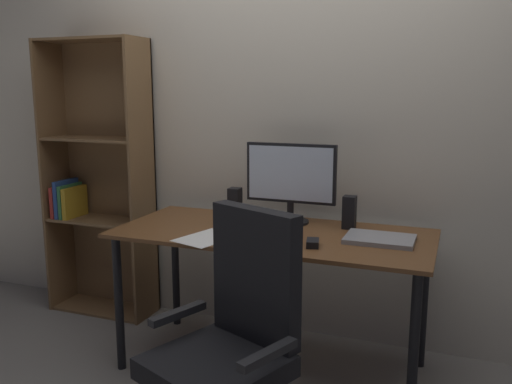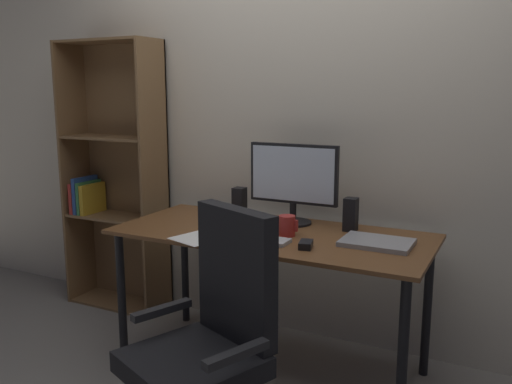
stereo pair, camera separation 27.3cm
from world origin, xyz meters
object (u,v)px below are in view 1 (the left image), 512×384
object	(u,v)px
bookshelf	(98,181)
desk	(272,248)
mouse	(313,243)
speaker_left	(235,203)
speaker_right	(349,212)
keyboard	(264,239)
monitor	(291,178)
office_chair	(231,358)
coffee_mug	(290,225)
laptop	(380,239)

from	to	relation	value
bookshelf	desk	bearing A→B (deg)	-15.04
desk	mouse	world-z (taller)	mouse
speaker_left	bookshelf	bearing A→B (deg)	171.73
speaker_right	bookshelf	xyz separation A→B (m)	(-1.67, 0.15, 0.04)
mouse	speaker_right	size ratio (longest dim) A/B	0.56
desk	keyboard	world-z (taller)	keyboard
desk	speaker_left	xyz separation A→B (m)	(-0.29, 0.21, 0.17)
mouse	speaker_right	bearing A→B (deg)	63.76
monitor	speaker_left	distance (m)	0.36
keyboard	mouse	world-z (taller)	mouse
desk	office_chair	xyz separation A→B (m)	(0.11, -0.78, -0.20)
coffee_mug	speaker_right	world-z (taller)	speaker_right
monitor	desk	bearing A→B (deg)	-97.19
laptop	coffee_mug	bearing A→B (deg)	-174.31
monitor	office_chair	xyz separation A→B (m)	(0.08, -0.99, -0.52)
monitor	keyboard	distance (m)	0.45
mouse	laptop	world-z (taller)	mouse
desk	coffee_mug	distance (m)	0.17
keyboard	monitor	bearing A→B (deg)	89.52
mouse	bookshelf	bearing A→B (deg)	148.20
keyboard	mouse	bearing A→B (deg)	-1.22
laptop	bookshelf	bearing A→B (deg)	169.76
desk	office_chair	bearing A→B (deg)	-82.03
speaker_left	coffee_mug	bearing A→B (deg)	-30.49
office_chair	laptop	bearing A→B (deg)	84.73
laptop	mouse	bearing A→B (deg)	-144.41
bookshelf	monitor	bearing A→B (deg)	-5.99
monitor	mouse	xyz separation A→B (m)	(0.23, -0.39, -0.23)
speaker_right	mouse	bearing A→B (deg)	-103.12
speaker_right	keyboard	bearing A→B (deg)	-131.04
office_chair	bookshelf	size ratio (longest dim) A/B	0.58
speaker_left	office_chair	xyz separation A→B (m)	(0.40, -0.99, -0.37)
laptop	speaker_right	size ratio (longest dim) A/B	1.88
keyboard	office_chair	size ratio (longest dim) A/B	0.29
speaker_right	bookshelf	distance (m)	1.67
desk	speaker_right	distance (m)	0.44
desk	speaker_right	bearing A→B (deg)	30.61
laptop	speaker_right	xyz separation A→B (m)	(-0.18, 0.19, 0.07)
speaker_left	speaker_right	distance (m)	0.64
desk	monitor	distance (m)	0.39
speaker_right	office_chair	bearing A→B (deg)	-103.57
coffee_mug	laptop	world-z (taller)	coffee_mug
speaker_left	office_chair	size ratio (longest dim) A/B	0.17
desk	bookshelf	xyz separation A→B (m)	(-1.32, 0.35, 0.20)
laptop	speaker_right	world-z (taller)	speaker_right
speaker_left	speaker_right	xyz separation A→B (m)	(0.64, 0.00, 0.00)
speaker_left	desk	bearing A→B (deg)	-35.00
speaker_left	bookshelf	size ratio (longest dim) A/B	0.10
monitor	coffee_mug	world-z (taller)	monitor
monitor	coffee_mug	size ratio (longest dim) A/B	4.86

